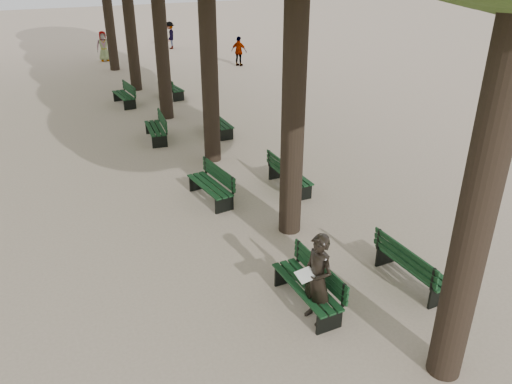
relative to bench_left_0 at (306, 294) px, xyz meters
name	(u,v)px	position (x,y,z in m)	size (l,w,h in m)	color
ground	(299,322)	(-0.37, -0.37, -0.27)	(120.00, 120.00, 0.00)	#C0AA91
bench_left_0	(306,294)	(0.00, 0.00, 0.00)	(0.58, 1.80, 0.92)	black
bench_left_1	(210,191)	(0.00, 4.94, 0.00)	(0.74, 1.85, 0.92)	black
bench_left_2	(156,133)	(0.00, 10.22, 0.00)	(0.78, 1.86, 0.92)	black
bench_left_3	(124,99)	(0.00, 15.20, 0.00)	(0.70, 1.84, 0.92)	black
bench_right_0	(412,272)	(2.27, -0.33, 0.00)	(0.58, 1.80, 0.92)	black
bench_right_1	(290,180)	(2.27, 4.64, 0.00)	(0.62, 1.82, 0.92)	black
bench_right_2	(219,126)	(2.27, 9.91, 0.00)	(0.63, 1.82, 0.92)	black
bench_right_3	(172,91)	(2.27, 15.56, 0.00)	(0.70, 1.84, 0.92)	black
man_with_map	(317,279)	(-0.05, -0.41, 0.61)	(0.67, 0.75, 1.76)	black
pedestrian_d	(104,46)	(1.13, 25.43, 0.61)	(0.86, 0.35, 1.76)	#262628
pedestrian_b	(170,35)	(6.00, 27.69, 0.62)	(1.15, 0.36, 1.79)	#262628
pedestrian_c	(239,51)	(7.88, 20.49, 0.56)	(0.98, 0.33, 1.67)	#262628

